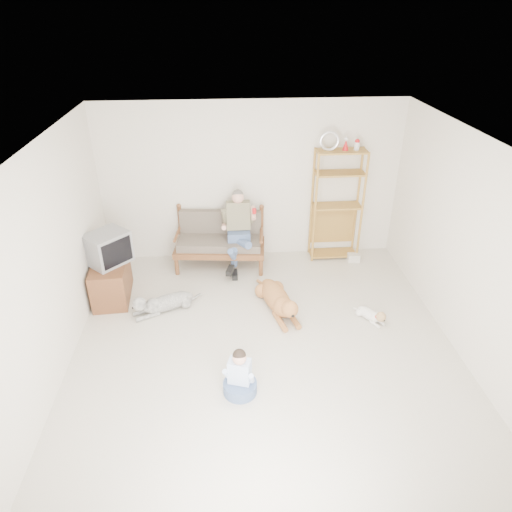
{
  "coord_description": "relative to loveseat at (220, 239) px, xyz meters",
  "views": [
    {
      "loc": [
        -0.47,
        -4.48,
        4.03
      ],
      "look_at": [
        -0.05,
        1.0,
        0.92
      ],
      "focal_mm": 32.0,
      "sensor_mm": 36.0,
      "label": 1
    }
  ],
  "objects": [
    {
      "name": "golden_retriever",
      "position": [
        0.85,
        -1.43,
        -0.31
      ],
      "size": [
        0.57,
        1.35,
        0.42
      ],
      "rotation": [
        0.0,
        0.0,
        0.25
      ],
      "color": "#B4753E",
      "rests_on": "ground"
    },
    {
      "name": "wall_left",
      "position": [
        -1.93,
        -2.42,
        0.86
      ],
      "size": [
        0.0,
        5.5,
        5.5
      ],
      "primitive_type": "plane",
      "rotation": [
        1.57,
        0.0,
        1.57
      ],
      "color": "beige",
      "rests_on": "ground"
    },
    {
      "name": "tv_stand",
      "position": [
        -1.66,
        -0.9,
        -0.19
      ],
      "size": [
        0.56,
        0.93,
        0.6
      ],
      "rotation": [
        0.0,
        0.0,
        0.07
      ],
      "color": "brown",
      "rests_on": "ground"
    },
    {
      "name": "shaggy_dog",
      "position": [
        -0.87,
        -1.32,
        -0.35
      ],
      "size": [
        1.03,
        0.59,
        0.33
      ],
      "rotation": [
        0.0,
        0.0,
        -1.12
      ],
      "color": "silver",
      "rests_on": "ground"
    },
    {
      "name": "book_stack",
      "position": [
        2.34,
        -0.08,
        -0.42
      ],
      "size": [
        0.22,
        0.16,
        0.13
      ],
      "primitive_type": "cube",
      "rotation": [
        0.0,
        0.0,
        -0.08
      ],
      "color": "white",
      "rests_on": "ground"
    },
    {
      "name": "wall_front",
      "position": [
        0.57,
        -5.17,
        0.86
      ],
      "size": [
        5.0,
        0.0,
        5.0
      ],
      "primitive_type": "plane",
      "rotation": [
        -1.57,
        0.0,
        0.0
      ],
      "color": "beige",
      "rests_on": "ground"
    },
    {
      "name": "floor",
      "position": [
        0.57,
        -2.42,
        -0.49
      ],
      "size": [
        5.5,
        5.5,
        0.0
      ],
      "primitive_type": "plane",
      "color": "silver",
      "rests_on": "ground"
    },
    {
      "name": "ceiling",
      "position": [
        0.57,
        -2.42,
        2.21
      ],
      "size": [
        5.5,
        5.5,
        0.0
      ],
      "primitive_type": "plane",
      "rotation": [
        3.14,
        0.0,
        0.0
      ],
      "color": "white",
      "rests_on": "ground"
    },
    {
      "name": "man",
      "position": [
        0.3,
        -0.21,
        0.14
      ],
      "size": [
        0.52,
        0.74,
        1.2
      ],
      "color": "#505F94",
      "rests_on": "loveseat"
    },
    {
      "name": "terrier",
      "position": [
        2.15,
        -1.79,
        -0.39
      ],
      "size": [
        0.37,
        0.53,
        0.22
      ],
      "rotation": [
        0.0,
        0.0,
        0.54
      ],
      "color": "white",
      "rests_on": "ground"
    },
    {
      "name": "wall_back",
      "position": [
        0.57,
        0.33,
        0.86
      ],
      "size": [
        5.0,
        0.0,
        5.0
      ],
      "primitive_type": "plane",
      "rotation": [
        1.57,
        0.0,
        0.0
      ],
      "color": "beige",
      "rests_on": "ground"
    },
    {
      "name": "wall_outlet",
      "position": [
        -0.68,
        0.32,
        -0.19
      ],
      "size": [
        0.12,
        0.02,
        0.08
      ],
      "primitive_type": "cube",
      "color": "silver",
      "rests_on": "ground"
    },
    {
      "name": "wall_right",
      "position": [
        3.07,
        -2.42,
        0.86
      ],
      "size": [
        0.0,
        5.5,
        5.5
      ],
      "primitive_type": "plane",
      "rotation": [
        1.57,
        0.0,
        -1.57
      ],
      "color": "beige",
      "rests_on": "ground"
    },
    {
      "name": "child",
      "position": [
        0.2,
        -3.0,
        -0.26
      ],
      "size": [
        0.4,
        0.4,
        0.63
      ],
      "rotation": [
        0.0,
        0.0,
        -0.31
      ],
      "color": "#505F94",
      "rests_on": "ground"
    },
    {
      "name": "crt_tv",
      "position": [
        -1.63,
        -0.86,
        0.35
      ],
      "size": [
        0.73,
        0.73,
        0.48
      ],
      "rotation": [
        0.0,
        0.0,
        -0.76
      ],
      "color": "gray",
      "rests_on": "tv_stand"
    },
    {
      "name": "etagere",
      "position": [
        2.0,
        0.13,
        0.5
      ],
      "size": [
        0.86,
        0.38,
        2.24
      ],
      "color": "#A97E35",
      "rests_on": "ground"
    },
    {
      "name": "loveseat",
      "position": [
        0.0,
        0.0,
        0.0
      ],
      "size": [
        1.56,
        0.84,
        0.95
      ],
      "rotation": [
        0.0,
        0.0,
        -0.1
      ],
      "color": "brown",
      "rests_on": "ground"
    }
  ]
}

